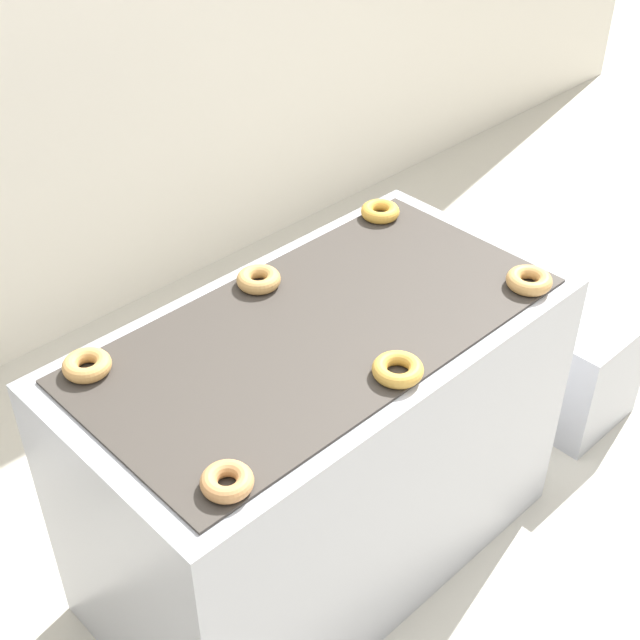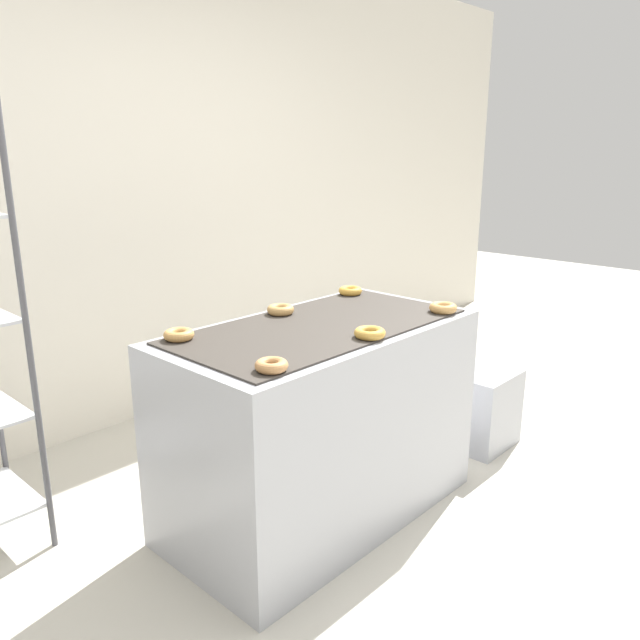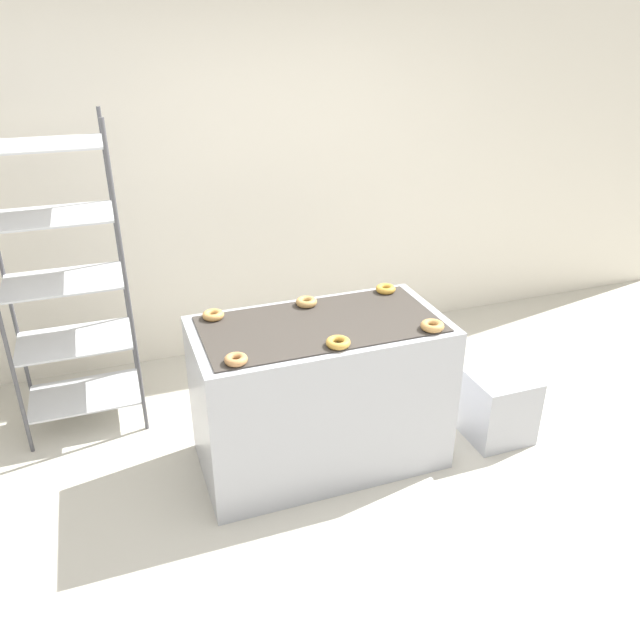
{
  "view_description": "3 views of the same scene",
  "coord_description": "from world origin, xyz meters",
  "px_view_note": "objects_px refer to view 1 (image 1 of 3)",
  "views": [
    {
      "loc": [
        -1.23,
        -0.68,
        2.23
      ],
      "look_at": [
        0.0,
        0.6,
        0.89
      ],
      "focal_mm": 50.0,
      "sensor_mm": 36.0,
      "label": 1
    },
    {
      "loc": [
        -1.8,
        -1.08,
        1.58
      ],
      "look_at": [
        0.0,
        0.6,
        0.89
      ],
      "focal_mm": 35.0,
      "sensor_mm": 36.0,
      "label": 2
    },
    {
      "loc": [
        -1.0,
        -2.16,
        2.33
      ],
      "look_at": [
        0.0,
        0.6,
        0.89
      ],
      "focal_mm": 35.0,
      "sensor_mm": 36.0,
      "label": 3
    }
  ],
  "objects_px": {
    "glaze_bin": "(577,369)",
    "donut_near_right": "(529,280)",
    "fryer_machine": "(320,449)",
    "donut_near_center": "(399,369)",
    "donut_near_left": "(227,481)",
    "donut_far_center": "(259,279)",
    "donut_far_right": "(380,211)",
    "donut_far_left": "(87,365)"
  },
  "relations": [
    {
      "from": "donut_near_center",
      "to": "donut_far_left",
      "type": "xyz_separation_m",
      "value": [
        -0.52,
        0.52,
        0.0
      ]
    },
    {
      "from": "donut_near_right",
      "to": "donut_far_left",
      "type": "distance_m",
      "value": 1.16
    },
    {
      "from": "donut_far_left",
      "to": "donut_far_center",
      "type": "distance_m",
      "value": 0.52
    },
    {
      "from": "fryer_machine",
      "to": "donut_far_center",
      "type": "distance_m",
      "value": 0.52
    },
    {
      "from": "donut_far_right",
      "to": "fryer_machine",
      "type": "bearing_deg",
      "value": -152.22
    },
    {
      "from": "donut_near_left",
      "to": "donut_near_center",
      "type": "bearing_deg",
      "value": -0.44
    },
    {
      "from": "glaze_bin",
      "to": "donut_near_left",
      "type": "distance_m",
      "value": 1.73
    },
    {
      "from": "donut_far_right",
      "to": "donut_far_center",
      "type": "bearing_deg",
      "value": -177.46
    },
    {
      "from": "glaze_bin",
      "to": "donut_near_center",
      "type": "relative_size",
      "value": 3.43
    },
    {
      "from": "fryer_machine",
      "to": "donut_far_left",
      "type": "bearing_deg",
      "value": 153.81
    },
    {
      "from": "glaze_bin",
      "to": "donut_near_center",
      "type": "xyz_separation_m",
      "value": [
        -1.08,
        -0.08,
        0.68
      ]
    },
    {
      "from": "donut_far_right",
      "to": "donut_far_left",
      "type": "bearing_deg",
      "value": -179.33
    },
    {
      "from": "donut_far_left",
      "to": "glaze_bin",
      "type": "bearing_deg",
      "value": -15.31
    },
    {
      "from": "donut_near_right",
      "to": "donut_far_center",
      "type": "relative_size",
      "value": 1.04
    },
    {
      "from": "donut_far_right",
      "to": "glaze_bin",
      "type": "bearing_deg",
      "value": -37.96
    },
    {
      "from": "donut_near_left",
      "to": "donut_near_center",
      "type": "relative_size",
      "value": 0.91
    },
    {
      "from": "donut_near_center",
      "to": "donut_far_right",
      "type": "relative_size",
      "value": 1.05
    },
    {
      "from": "glaze_bin",
      "to": "donut_near_right",
      "type": "bearing_deg",
      "value": -172.22
    },
    {
      "from": "donut_near_left",
      "to": "donut_far_left",
      "type": "bearing_deg",
      "value": 90.73
    },
    {
      "from": "donut_near_left",
      "to": "donut_far_left",
      "type": "distance_m",
      "value": 0.51
    },
    {
      "from": "glaze_bin",
      "to": "donut_near_left",
      "type": "xyz_separation_m",
      "value": [
        -1.59,
        -0.07,
        0.68
      ]
    },
    {
      "from": "fryer_machine",
      "to": "donut_far_center",
      "type": "relative_size",
      "value": 11.38
    },
    {
      "from": "fryer_machine",
      "to": "donut_near_center",
      "type": "distance_m",
      "value": 0.52
    },
    {
      "from": "fryer_machine",
      "to": "donut_near_right",
      "type": "xyz_separation_m",
      "value": [
        0.52,
        -0.26,
        0.46
      ]
    },
    {
      "from": "glaze_bin",
      "to": "donut_far_center",
      "type": "height_order",
      "value": "donut_far_center"
    },
    {
      "from": "fryer_machine",
      "to": "donut_far_center",
      "type": "xyz_separation_m",
      "value": [
        0.01,
        0.24,
        0.46
      ]
    },
    {
      "from": "glaze_bin",
      "to": "donut_near_center",
      "type": "distance_m",
      "value": 1.27
    },
    {
      "from": "donut_far_left",
      "to": "donut_far_center",
      "type": "height_order",
      "value": "donut_far_center"
    },
    {
      "from": "donut_far_right",
      "to": "donut_near_right",
      "type": "bearing_deg",
      "value": -88.1
    },
    {
      "from": "donut_near_right",
      "to": "donut_far_right",
      "type": "relative_size",
      "value": 1.06
    },
    {
      "from": "fryer_machine",
      "to": "glaze_bin",
      "type": "relative_size",
      "value": 3.22
    },
    {
      "from": "donut_far_left",
      "to": "donut_far_right",
      "type": "xyz_separation_m",
      "value": [
        1.02,
        0.01,
        -0.0
      ]
    },
    {
      "from": "donut_far_left",
      "to": "donut_near_center",
      "type": "bearing_deg",
      "value": -44.75
    },
    {
      "from": "glaze_bin",
      "to": "donut_near_left",
      "type": "relative_size",
      "value": 3.79
    },
    {
      "from": "glaze_bin",
      "to": "donut_far_left",
      "type": "height_order",
      "value": "donut_far_left"
    },
    {
      "from": "donut_near_right",
      "to": "donut_far_left",
      "type": "bearing_deg",
      "value": 153.69
    },
    {
      "from": "fryer_machine",
      "to": "donut_far_center",
      "type": "bearing_deg",
      "value": 88.42
    },
    {
      "from": "donut_far_center",
      "to": "fryer_machine",
      "type": "bearing_deg",
      "value": -91.58
    },
    {
      "from": "glaze_bin",
      "to": "donut_far_center",
      "type": "bearing_deg",
      "value": 158.31
    },
    {
      "from": "donut_near_center",
      "to": "donut_near_right",
      "type": "distance_m",
      "value": 0.52
    },
    {
      "from": "glaze_bin",
      "to": "donut_near_right",
      "type": "relative_size",
      "value": 3.41
    },
    {
      "from": "donut_near_center",
      "to": "donut_near_left",
      "type": "bearing_deg",
      "value": 179.56
    }
  ]
}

